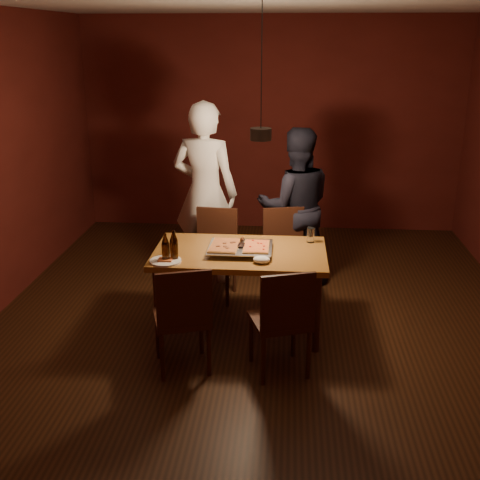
# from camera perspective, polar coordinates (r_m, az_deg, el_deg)

# --- Properties ---
(room_shell) EXTENTS (6.00, 6.00, 6.00)m
(room_shell) POSITION_cam_1_polar(r_m,az_deg,el_deg) (5.17, 1.94, 6.16)
(room_shell) COLOR #361D0E
(room_shell) RESTS_ON ground
(dining_table) EXTENTS (1.50, 0.90, 0.75)m
(dining_table) POSITION_cam_1_polar(r_m,az_deg,el_deg) (5.27, -0.00, -1.79)
(dining_table) COLOR #9A6227
(dining_table) RESTS_ON floor
(chair_far_left) EXTENTS (0.46, 0.46, 0.49)m
(chair_far_left) POSITION_cam_1_polar(r_m,az_deg,el_deg) (6.05, -2.39, -0.46)
(chair_far_left) COLOR #38190F
(chair_far_left) RESTS_ON floor
(chair_far_right) EXTENTS (0.51, 0.51, 0.49)m
(chair_far_right) POSITION_cam_1_polar(r_m,az_deg,el_deg) (6.07, 4.31, -0.44)
(chair_far_right) COLOR #38190F
(chair_far_right) RESTS_ON floor
(chair_near_left) EXTENTS (0.53, 0.53, 0.49)m
(chair_near_left) POSITION_cam_1_polar(r_m,az_deg,el_deg) (4.66, -5.44, -6.65)
(chair_near_left) COLOR #38190F
(chair_near_left) RESTS_ON floor
(chair_near_right) EXTENTS (0.53, 0.53, 0.49)m
(chair_near_right) POSITION_cam_1_polar(r_m,az_deg,el_deg) (4.60, 4.12, -6.92)
(chair_near_right) COLOR #38190F
(chair_near_right) RESTS_ON floor
(pizza_tray) EXTENTS (0.56, 0.46, 0.05)m
(pizza_tray) POSITION_cam_1_polar(r_m,az_deg,el_deg) (5.22, 0.03, -0.88)
(pizza_tray) COLOR silver
(pizza_tray) RESTS_ON dining_table
(pizza_meat) EXTENTS (0.26, 0.40, 0.02)m
(pizza_meat) POSITION_cam_1_polar(r_m,az_deg,el_deg) (5.21, -1.46, -0.50)
(pizza_meat) COLOR maroon
(pizza_meat) RESTS_ON pizza_tray
(pizza_cheese) EXTENTS (0.22, 0.35, 0.02)m
(pizza_cheese) POSITION_cam_1_polar(r_m,az_deg,el_deg) (5.19, 1.56, -0.60)
(pizza_cheese) COLOR gold
(pizza_cheese) RESTS_ON pizza_tray
(spatula) EXTENTS (0.10, 0.24, 0.04)m
(spatula) POSITION_cam_1_polar(r_m,az_deg,el_deg) (5.21, 0.04, -0.45)
(spatula) COLOR silver
(spatula) RESTS_ON pizza_tray
(beer_bottle_a) EXTENTS (0.06, 0.06, 0.25)m
(beer_bottle_a) POSITION_cam_1_polar(r_m,az_deg,el_deg) (5.00, -7.08, -0.73)
(beer_bottle_a) COLOR black
(beer_bottle_a) RESTS_ON dining_table
(beer_bottle_b) EXTENTS (0.07, 0.07, 0.26)m
(beer_bottle_b) POSITION_cam_1_polar(r_m,az_deg,el_deg) (5.02, -6.29, -0.50)
(beer_bottle_b) COLOR black
(beer_bottle_b) RESTS_ON dining_table
(water_glass_left) EXTENTS (0.07, 0.07, 0.11)m
(water_glass_left) POSITION_cam_1_polar(r_m,az_deg,el_deg) (5.17, -6.32, -0.84)
(water_glass_left) COLOR silver
(water_glass_left) RESTS_ON dining_table
(water_glass_right) EXTENTS (0.07, 0.07, 0.14)m
(water_glass_right) POSITION_cam_1_polar(r_m,az_deg,el_deg) (5.48, 6.71, 0.47)
(water_glass_right) COLOR silver
(water_glass_right) RESTS_ON dining_table
(plate_slice) EXTENTS (0.26, 0.26, 0.03)m
(plate_slice) POSITION_cam_1_polar(r_m,az_deg,el_deg) (5.03, -7.08, -1.97)
(plate_slice) COLOR white
(plate_slice) RESTS_ON dining_table
(napkin) EXTENTS (0.14, 0.11, 0.06)m
(napkin) POSITION_cam_1_polar(r_m,az_deg,el_deg) (4.96, 2.05, -1.88)
(napkin) COLOR white
(napkin) RESTS_ON dining_table
(diner_white) EXTENTS (0.78, 0.60, 1.92)m
(diner_white) POSITION_cam_1_polar(r_m,az_deg,el_deg) (6.36, -3.33, 4.47)
(diner_white) COLOR white
(diner_white) RESTS_ON floor
(diner_dark) EXTENTS (0.88, 0.73, 1.66)m
(diner_dark) POSITION_cam_1_polar(r_m,az_deg,el_deg) (6.34, 5.27, 3.17)
(diner_dark) COLOR black
(diner_dark) RESTS_ON floor
(pendant_lamp) EXTENTS (0.18, 0.18, 1.10)m
(pendant_lamp) POSITION_cam_1_polar(r_m,az_deg,el_deg) (5.10, 1.99, 10.11)
(pendant_lamp) COLOR black
(pendant_lamp) RESTS_ON ceiling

